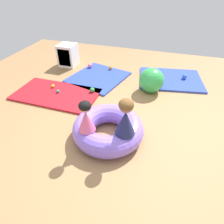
# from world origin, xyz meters

# --- Properties ---
(ground_plane) EXTENTS (8.00, 8.00, 0.00)m
(ground_plane) POSITION_xyz_m (0.00, 0.00, 0.00)
(ground_plane) COLOR #9E7549
(gym_mat_center_rear) EXTENTS (1.45, 1.51, 0.04)m
(gym_mat_center_rear) POSITION_xyz_m (-0.93, 1.71, 0.02)
(gym_mat_center_rear) COLOR #2D47B7
(gym_mat_center_rear) RESTS_ON ground
(gym_mat_far_right) EXTENTS (1.75, 0.98, 0.04)m
(gym_mat_far_right) POSITION_xyz_m (-1.51, 0.72, 0.02)
(gym_mat_far_right) COLOR #B21923
(gym_mat_far_right) RESTS_ON ground
(gym_mat_near_left) EXTENTS (1.61, 1.35, 0.04)m
(gym_mat_near_left) POSITION_xyz_m (0.75, 2.14, 0.02)
(gym_mat_near_left) COLOR #2D47B7
(gym_mat_near_left) RESTS_ON ground
(inflatable_cushion) EXTENTS (1.11, 1.11, 0.33)m
(inflatable_cushion) POSITION_xyz_m (-0.06, -0.14, 0.16)
(inflatable_cushion) COLOR #8466E0
(inflatable_cushion) RESTS_ON ground
(child_in_pink) EXTENTS (0.34, 0.34, 0.48)m
(child_in_pink) POSITION_xyz_m (-0.29, -0.41, 0.56)
(child_in_pink) COLOR #E5608E
(child_in_pink) RESTS_ON inflatable_cushion
(child_in_navy) EXTENTS (0.35, 0.35, 0.55)m
(child_in_navy) POSITION_xyz_m (0.24, -0.31, 0.60)
(child_in_navy) COLOR navy
(child_in_navy) RESTS_ON inflatable_cushion
(play_ball_yellow) EXTENTS (0.07, 0.07, 0.07)m
(play_ball_yellow) POSITION_xyz_m (-1.70, 0.92, 0.08)
(play_ball_yellow) COLOR yellow
(play_ball_yellow) RESTS_ON gym_mat_far_right
(play_ball_green) EXTENTS (0.10, 0.10, 0.10)m
(play_ball_green) POSITION_xyz_m (-0.80, 1.00, 0.09)
(play_ball_green) COLOR green
(play_ball_green) RESTS_ON gym_mat_far_right
(play_ball_blue) EXTENTS (0.11, 0.11, 0.11)m
(play_ball_blue) POSITION_xyz_m (1.06, 2.22, 0.09)
(play_ball_blue) COLOR blue
(play_ball_blue) RESTS_ON gym_mat_near_left
(play_ball_orange) EXTENTS (0.09, 0.09, 0.09)m
(play_ball_orange) POSITION_xyz_m (-0.77, 2.19, 0.08)
(play_ball_orange) COLOR orange
(play_ball_orange) RESTS_ON gym_mat_center_rear
(play_ball_pink) EXTENTS (0.11, 0.11, 0.11)m
(play_ball_pink) POSITION_xyz_m (-1.31, 2.13, 0.09)
(play_ball_pink) COLOR pink
(play_ball_pink) RESTS_ON gym_mat_center_rear
(play_ball_red) EXTENTS (0.07, 0.07, 0.07)m
(play_ball_red) POSITION_xyz_m (0.25, 1.78, 0.08)
(play_ball_red) COLOR red
(play_ball_red) RESTS_ON gym_mat_near_left
(play_ball_teal) EXTENTS (0.06, 0.06, 0.06)m
(play_ball_teal) POSITION_xyz_m (-1.48, 0.76, 0.07)
(play_ball_teal) COLOR teal
(play_ball_teal) RESTS_ON gym_mat_far_right
(exercise_ball_large) EXTENTS (0.52, 0.52, 0.52)m
(exercise_ball_large) POSITION_xyz_m (0.37, 1.48, 0.26)
(exercise_ball_large) COLOR green
(exercise_ball_large) RESTS_ON ground
(storage_cube) EXTENTS (0.44, 0.44, 0.56)m
(storage_cube) POSITION_xyz_m (-1.97, 2.18, 0.28)
(storage_cube) COLOR white
(storage_cube) RESTS_ON ground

